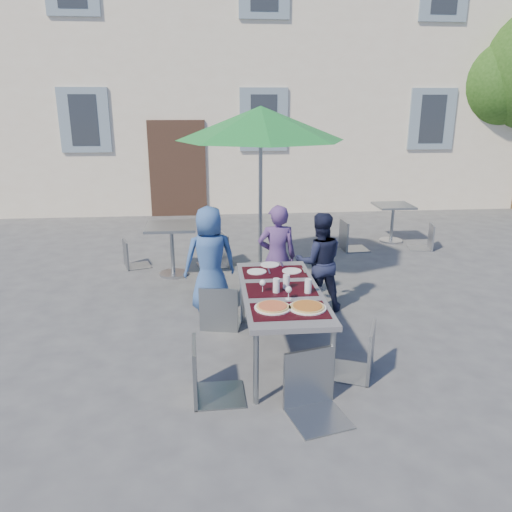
{
  "coord_description": "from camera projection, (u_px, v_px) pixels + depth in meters",
  "views": [
    {
      "loc": [
        -1.29,
        -4.27,
        2.59
      ],
      "look_at": [
        -0.76,
        1.36,
        0.84
      ],
      "focal_mm": 35.0,
      "sensor_mm": 36.0,
      "label": 1
    }
  ],
  "objects": [
    {
      "name": "bg_chair_r_0",
      "position": [
        218.0,
        230.0,
        8.1
      ],
      "size": [
        0.55,
        0.55,
        1.01
      ],
      "color": "gray",
      "rests_on": "ground"
    },
    {
      "name": "chair_0",
      "position": [
        219.0,
        280.0,
        5.8
      ],
      "size": [
        0.53,
        0.54,
        1.03
      ],
      "color": "gray",
      "rests_on": "ground"
    },
    {
      "name": "bg_chair_r_1",
      "position": [
        427.0,
        222.0,
        9.03
      ],
      "size": [
        0.47,
        0.47,
        0.89
      ],
      "color": "#91959D",
      "rests_on": "ground"
    },
    {
      "name": "chair_1",
      "position": [
        272.0,
        273.0,
        6.21
      ],
      "size": [
        0.5,
        0.5,
        0.94
      ],
      "color": "gray",
      "rests_on": "ground"
    },
    {
      "name": "chair_4",
      "position": [
        362.0,
        320.0,
        4.78
      ],
      "size": [
        0.59,
        0.58,
        1.0
      ],
      "color": "gray",
      "rests_on": "ground"
    },
    {
      "name": "pizza_near_left",
      "position": [
        273.0,
        307.0,
        4.63
      ],
      "size": [
        0.34,
        0.34,
        0.03
      ],
      "color": "white",
      "rests_on": "dining_table"
    },
    {
      "name": "glassware",
      "position": [
        287.0,
        285.0,
        5.02
      ],
      "size": [
        0.52,
        0.35,
        0.15
      ],
      "color": "silver",
      "rests_on": "dining_table"
    },
    {
      "name": "pizza_near_right",
      "position": [
        307.0,
        307.0,
        4.63
      ],
      "size": [
        0.35,
        0.35,
        0.03
      ],
      "color": "white",
      "rests_on": "dining_table"
    },
    {
      "name": "chair_2",
      "position": [
        307.0,
        280.0,
        6.09
      ],
      "size": [
        0.46,
        0.47,
        0.88
      ],
      "color": "gray",
      "rests_on": "ground"
    },
    {
      "name": "place_settings",
      "position": [
        273.0,
        269.0,
        5.71
      ],
      "size": [
        0.66,
        0.47,
        0.01
      ],
      "color": "white",
      "rests_on": "dining_table"
    },
    {
      "name": "child_0",
      "position": [
        210.0,
        259.0,
        6.34
      ],
      "size": [
        0.73,
        0.55,
        1.36
      ],
      "primitive_type": "imported",
      "rotation": [
        0.0,
        0.0,
        3.33
      ],
      "color": "#385D9C",
      "rests_on": "ground"
    },
    {
      "name": "patio_umbrella",
      "position": [
        261.0,
        125.0,
        6.91
      ],
      "size": [
        2.38,
        2.38,
        2.54
      ],
      "color": "#B3B5BC",
      "rests_on": "ground"
    },
    {
      "name": "building",
      "position": [
        249.0,
        20.0,
        14.44
      ],
      "size": [
        13.6,
        8.2,
        11.1
      ],
      "color": "beige",
      "rests_on": "ground"
    },
    {
      "name": "bg_chair_l_0",
      "position": [
        130.0,
        237.0,
        8.03
      ],
      "size": [
        0.49,
        0.49,
        0.88
      ],
      "color": "gray",
      "rests_on": "ground"
    },
    {
      "name": "cafe_table_0",
      "position": [
        172.0,
        240.0,
        7.62
      ],
      "size": [
        0.75,
        0.75,
        0.81
      ],
      "color": "#B3B5BC",
      "rests_on": "ground"
    },
    {
      "name": "chair_5",
      "position": [
        315.0,
        348.0,
        4.18
      ],
      "size": [
        0.56,
        0.57,
        1.04
      ],
      "color": "gray",
      "rests_on": "ground"
    },
    {
      "name": "cafe_table_1",
      "position": [
        393.0,
        217.0,
        9.52
      ],
      "size": [
        0.68,
        0.68,
        0.73
      ],
      "color": "#B3B5BC",
      "rests_on": "ground"
    },
    {
      "name": "chair_3",
      "position": [
        206.0,
        337.0,
        4.4
      ],
      "size": [
        0.47,
        0.47,
        1.03
      ],
      "color": "gray",
      "rests_on": "ground"
    },
    {
      "name": "child_1",
      "position": [
        277.0,
        257.0,
        6.4
      ],
      "size": [
        0.5,
        0.33,
        1.37
      ],
      "primitive_type": "imported",
      "rotation": [
        0.0,
        0.0,
        3.15
      ],
      "color": "#563974",
      "rests_on": "ground"
    },
    {
      "name": "ground",
      "position": [
        345.0,
        375.0,
        4.95
      ],
      "size": [
        90.0,
        90.0,
        0.0
      ],
      "primitive_type": "plane",
      "color": "#464648",
      "rests_on": "ground"
    },
    {
      "name": "child_2",
      "position": [
        319.0,
        262.0,
        6.35
      ],
      "size": [
        0.62,
        0.36,
        1.28
      ],
      "primitive_type": "imported",
      "rotation": [
        0.0,
        0.0,
        3.14
      ],
      "color": "#191D37",
      "rests_on": "ground"
    },
    {
      "name": "bg_chair_l_1",
      "position": [
        350.0,
        217.0,
        8.96
      ],
      "size": [
        0.48,
        0.48,
        1.03
      ],
      "color": "gray",
      "rests_on": "ground"
    },
    {
      "name": "dining_table",
      "position": [
        281.0,
        295.0,
        5.13
      ],
      "size": [
        0.8,
        1.85,
        0.76
      ],
      "color": "#49484D",
      "rests_on": "ground"
    }
  ]
}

